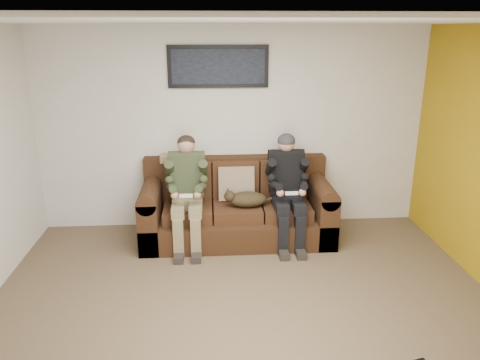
{
  "coord_description": "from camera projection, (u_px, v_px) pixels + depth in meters",
  "views": [
    {
      "loc": [
        -0.32,
        -3.71,
        2.55
      ],
      "look_at": [
        0.02,
        1.2,
        0.95
      ],
      "focal_mm": 35.0,
      "sensor_mm": 36.0,
      "label": 1
    }
  ],
  "objects": [
    {
      "name": "floor",
      "position": [
        247.0,
        317.0,
        4.33
      ],
      "size": [
        5.0,
        5.0,
        0.0
      ],
      "primitive_type": "plane",
      "color": "brown",
      "rests_on": "ground"
    },
    {
      "name": "ceiling",
      "position": [
        248.0,
        21.0,
        3.53
      ],
      "size": [
        5.0,
        5.0,
        0.0
      ],
      "primitive_type": "plane",
      "rotation": [
        3.14,
        0.0,
        0.0
      ],
      "color": "silver",
      "rests_on": "ground"
    },
    {
      "name": "wall_back",
      "position": [
        233.0,
        129.0,
        6.06
      ],
      "size": [
        5.0,
        0.0,
        5.0
      ],
      "primitive_type": "plane",
      "rotation": [
        1.57,
        0.0,
        0.0
      ],
      "color": "beige",
      "rests_on": "ground"
    },
    {
      "name": "sofa",
      "position": [
        237.0,
        208.0,
        5.96
      ],
      "size": [
        2.36,
        1.02,
        0.96
      ],
      "color": "#351E0F",
      "rests_on": "ground"
    },
    {
      "name": "throw_pillow",
      "position": [
        236.0,
        183.0,
        5.9
      ],
      "size": [
        0.45,
        0.21,
        0.45
      ],
      "primitive_type": "cube",
      "rotation": [
        -0.21,
        0.0,
        0.0
      ],
      "color": "#816C54",
      "rests_on": "sofa"
    },
    {
      "name": "throw_blanket",
      "position": [
        180.0,
        158.0,
        6.01
      ],
      "size": [
        0.48,
        0.24,
        0.09
      ],
      "primitive_type": "cube",
      "color": "tan",
      "rests_on": "sofa"
    },
    {
      "name": "person_left",
      "position": [
        187.0,
        185.0,
        5.61
      ],
      "size": [
        0.51,
        0.87,
        1.33
      ],
      "color": "olive",
      "rests_on": "sofa"
    },
    {
      "name": "person_right",
      "position": [
        287.0,
        183.0,
        5.69
      ],
      "size": [
        0.51,
        0.86,
        1.34
      ],
      "color": "black",
      "rests_on": "sofa"
    },
    {
      "name": "cat",
      "position": [
        246.0,
        199.0,
        5.69
      ],
      "size": [
        0.66,
        0.26,
        0.24
      ],
      "color": "#3F3018",
      "rests_on": "sofa"
    },
    {
      "name": "framed_poster",
      "position": [
        218.0,
        67.0,
        5.77
      ],
      "size": [
        1.25,
        0.05,
        0.52
      ],
      "color": "black",
      "rests_on": "wall_back"
    }
  ]
}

